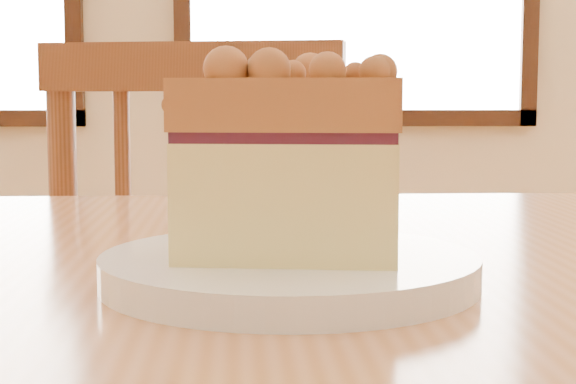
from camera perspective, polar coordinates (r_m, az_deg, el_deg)
The scene contains 3 objects.
cafe_chair_main at distance 1.31m, azimuth -4.32°, elevation -10.98°, with size 0.50×0.50×0.94m.
plate at distance 0.53m, azimuth 0.09°, elevation -5.10°, with size 0.23×0.23×0.02m.
cake_slice at distance 0.52m, azimuth 0.12°, elevation 2.18°, with size 0.15×0.11×0.12m.
Camera 1 is at (-0.15, -0.34, 0.86)m, focal length 55.00 mm.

